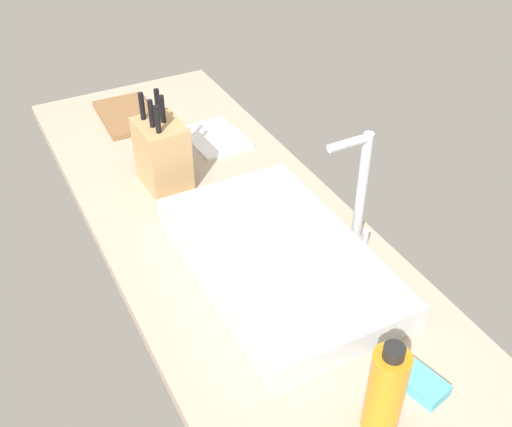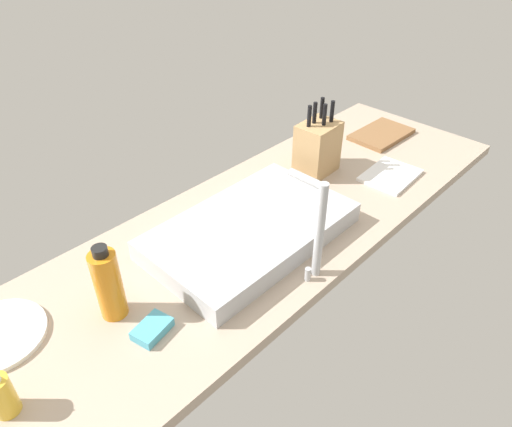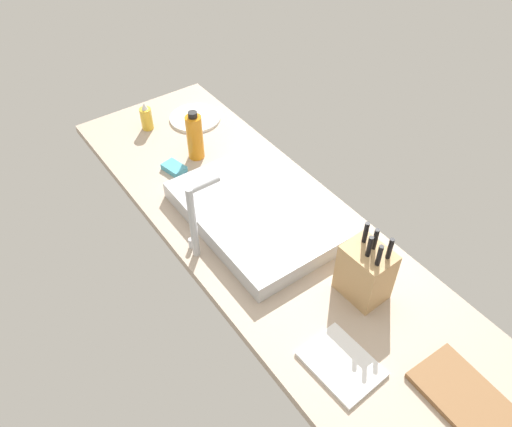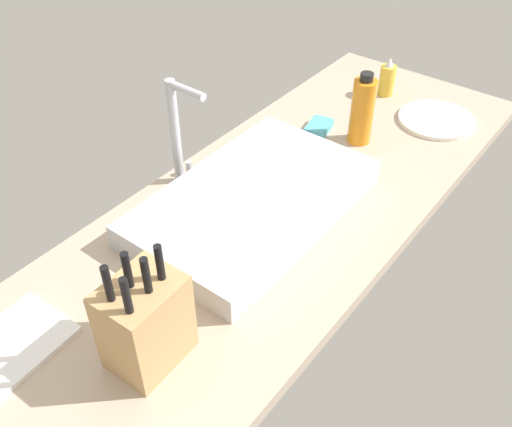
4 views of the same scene
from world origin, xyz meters
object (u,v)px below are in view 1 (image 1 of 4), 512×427
(dish_sponge, at_px, (422,384))
(faucet, at_px, (360,182))
(water_bottle, at_px, (386,391))
(cutting_board, at_px, (127,115))
(dish_towel, at_px, (215,137))
(knife_block, at_px, (162,154))
(sink_basin, at_px, (278,258))

(dish_sponge, bearing_deg, faucet, 161.41)
(water_bottle, bearing_deg, faucet, 149.94)
(cutting_board, xyz_separation_m, water_bottle, (1.28, 0.04, 0.09))
(dish_towel, bearing_deg, dish_sponge, -2.15)
(knife_block, bearing_deg, faucet, 34.59)
(water_bottle, bearing_deg, dish_sponge, 102.62)
(water_bottle, bearing_deg, dish_towel, 171.41)
(sink_basin, relative_size, water_bottle, 2.86)
(cutting_board, bearing_deg, faucet, 19.65)
(dish_towel, xyz_separation_m, dish_sponge, (1.00, -0.04, 0.01))
(water_bottle, relative_size, dish_towel, 1.01)
(faucet, relative_size, dish_towel, 1.38)
(faucet, bearing_deg, sink_basin, -86.14)
(sink_basin, relative_size, dish_sponge, 6.59)
(faucet, bearing_deg, dish_sponge, -18.59)
(water_bottle, distance_m, dish_towel, 1.04)
(sink_basin, height_order, faucet, faucet)
(sink_basin, bearing_deg, dish_sponge, 10.58)
(sink_basin, height_order, water_bottle, water_bottle)
(sink_basin, relative_size, cutting_board, 2.32)
(cutting_board, bearing_deg, dish_towel, 37.24)
(cutting_board, height_order, dish_sponge, dish_sponge)
(faucet, height_order, water_bottle, faucet)
(sink_basin, xyz_separation_m, faucet, (-0.01, 0.22, 0.13))
(faucet, relative_size, dish_sponge, 3.17)
(sink_basin, bearing_deg, dish_towel, 169.15)
(knife_block, bearing_deg, dish_towel, 122.11)
(water_bottle, xyz_separation_m, dish_sponge, (-0.03, 0.12, -0.08))
(sink_basin, bearing_deg, cutting_board, -174.65)
(sink_basin, distance_m, dish_towel, 0.60)
(water_bottle, bearing_deg, sink_basin, 174.53)
(water_bottle, xyz_separation_m, dish_towel, (-1.03, 0.16, -0.09))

